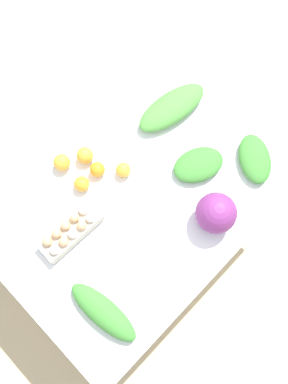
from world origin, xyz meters
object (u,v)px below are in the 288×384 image
object	(u,v)px
orange_2	(123,170)
orange_4	(85,155)
egg_carton	(70,231)
orange_3	(62,162)
greens_bunch_beet_tops	(172,107)
orange_0	(97,169)
greens_bunch_scallion	(255,159)
orange_1	(82,184)
cabbage_purple	(216,213)
greens_bunch_dandelion	(103,312)
greens_bunch_kale	(198,165)

from	to	relation	value
orange_2	orange_4	distance (m)	0.19
egg_carton	orange_3	xyz separation A→B (m)	(-0.19, -0.27, -0.00)
greens_bunch_beet_tops	orange_2	xyz separation A→B (m)	(0.39, 0.06, -0.00)
orange_0	greens_bunch_beet_tops	bearing A→B (deg)	177.02
greens_bunch_scallion	orange_0	xyz separation A→B (m)	(0.56, -0.48, 0.00)
greens_bunch_scallion	orange_1	xyz separation A→B (m)	(0.65, -0.48, 0.00)
cabbage_purple	greens_bunch_dandelion	size ratio (longest dim) A/B	0.53
greens_bunch_kale	orange_2	bearing A→B (deg)	-40.99
orange_2	orange_3	size ratio (longest dim) A/B	0.89
cabbage_purple	greens_bunch_kale	distance (m)	0.26
cabbage_purple	egg_carton	bearing A→B (deg)	-39.06
greens_bunch_beet_tops	greens_bunch_dandelion	size ratio (longest dim) A/B	1.12
orange_0	orange_4	xyz separation A→B (m)	(-0.01, -0.09, 0.00)
greens_bunch_kale	orange_3	world-z (taller)	orange_3
egg_carton	greens_bunch_beet_tops	distance (m)	0.76
greens_bunch_dandelion	orange_2	size ratio (longest dim) A/B	4.86
greens_bunch_scallion	orange_2	bearing A→B (deg)	-40.05
greens_bunch_scallion	greens_bunch_beet_tops	bearing A→B (deg)	-79.99
orange_1	orange_3	xyz separation A→B (m)	(-0.01, -0.14, 0.00)
greens_bunch_kale	orange_3	bearing A→B (deg)	-46.05
greens_bunch_dandelion	greens_bunch_beet_tops	bearing A→B (deg)	-153.03
greens_bunch_kale	orange_4	xyz separation A→B (m)	(0.34, -0.41, 0.01)
egg_carton	orange_4	xyz separation A→B (m)	(-0.29, -0.22, -0.00)
cabbage_purple	orange_0	size ratio (longest dim) A/B	2.54
orange_3	orange_4	bearing A→B (deg)	153.10
greens_bunch_beet_tops	greens_bunch_kale	size ratio (longest dim) A/B	1.57
greens_bunch_beet_tops	orange_1	size ratio (longest dim) A/B	5.32
cabbage_purple	orange_0	world-z (taller)	cabbage_purple
egg_carton	greens_bunch_dandelion	distance (m)	0.37
cabbage_purple	greens_bunch_scallion	world-z (taller)	cabbage_purple
greens_bunch_beet_tops	orange_0	xyz separation A→B (m)	(0.47, -0.02, -0.00)
orange_1	greens_bunch_dandelion	bearing A→B (deg)	56.53
greens_bunch_scallion	greens_bunch_beet_tops	world-z (taller)	greens_bunch_beet_tops
orange_1	orange_2	size ratio (longest dim) A/B	1.03
egg_carton	greens_bunch_scallion	world-z (taller)	egg_carton
greens_bunch_scallion	orange_2	xyz separation A→B (m)	(0.47, -0.40, 0.00)
cabbage_purple	orange_0	bearing A→B (deg)	-67.96
greens_bunch_dandelion	orange_4	world-z (taller)	orange_4
cabbage_purple	orange_3	bearing A→B (deg)	-65.34
greens_bunch_beet_tops	orange_1	world-z (taller)	greens_bunch_beet_tops
orange_2	orange_3	distance (m)	0.29
greens_bunch_scallion	orange_2	world-z (taller)	orange_2
greens_bunch_kale	egg_carton	bearing A→B (deg)	-16.70
greens_bunch_beet_tops	orange_3	world-z (taller)	orange_3
cabbage_purple	orange_1	distance (m)	0.62
cabbage_purple	egg_carton	distance (m)	0.64
orange_0	orange_1	size ratio (longest dim) A/B	0.99
cabbage_purple	orange_4	xyz separation A→B (m)	(0.21, -0.62, -0.05)
orange_2	orange_3	world-z (taller)	orange_3
greens_bunch_dandelion	orange_0	world-z (taller)	greens_bunch_dandelion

